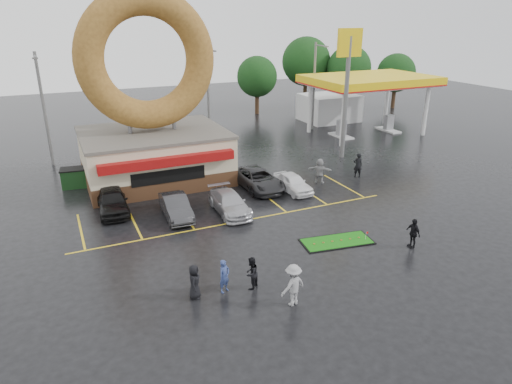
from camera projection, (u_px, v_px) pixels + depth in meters
name	position (u px, v px, depth m)	size (l,w,h in m)	color
ground	(267.00, 245.00, 24.56)	(120.00, 120.00, 0.00)	black
donut_shop	(152.00, 121.00, 32.79)	(10.20, 8.70, 13.50)	#472B19
gas_station	(351.00, 94.00, 48.68)	(12.30, 13.65, 5.90)	silver
shell_sign	(348.00, 70.00, 37.07)	(2.20, 0.36, 10.60)	slate
streetlight_left	(44.00, 107.00, 35.87)	(0.40, 2.21, 9.00)	slate
streetlight_mid	(208.00, 93.00, 42.11)	(0.40, 2.21, 9.00)	slate
streetlight_right	(314.00, 84.00, 47.58)	(0.40, 2.21, 9.00)	slate
tree_far_a	(349.00, 68.00, 58.14)	(5.60, 5.60, 8.00)	#332114
tree_far_b	(396.00, 73.00, 58.99)	(4.90, 4.90, 7.00)	#332114
tree_far_c	(306.00, 62.00, 59.76)	(6.30, 6.30, 9.00)	#332114
tree_far_d	(257.00, 77.00, 55.46)	(4.90, 4.90, 7.00)	#332114
car_black	(112.00, 201.00, 28.43)	(1.78, 4.43, 1.51)	black
car_dgrey	(176.00, 207.00, 27.73)	(1.42, 4.07, 1.34)	#2F2E31
car_silver	(230.00, 203.00, 28.40)	(1.78, 4.37, 1.27)	#AEAEB3
car_grey	(258.00, 179.00, 32.29)	(2.34, 5.08, 1.41)	#29292B
car_white	(293.00, 183.00, 31.81)	(1.50, 3.73, 1.27)	white
person_blue	(224.00, 276.00, 20.18)	(0.57, 0.38, 1.57)	navy
person_blackjkt	(251.00, 273.00, 20.44)	(0.75, 0.58, 1.54)	black
person_hoodie	(293.00, 285.00, 19.21)	(1.23, 0.71, 1.90)	gray
person_bystander	(194.00, 282.00, 19.72)	(0.78, 0.51, 1.60)	black
person_cameraman	(413.00, 233.00, 24.09)	(0.95, 0.40, 1.63)	black
person_walker_near	(320.00, 171.00, 33.30)	(1.72, 0.55, 1.85)	gray
person_walker_far	(358.00, 165.00, 34.54)	(0.68, 0.45, 1.86)	black
dumpster	(75.00, 178.00, 32.67)	(1.80, 1.20, 1.30)	#173C18
putting_green	(337.00, 241.00, 24.89)	(4.11, 2.23, 0.49)	black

